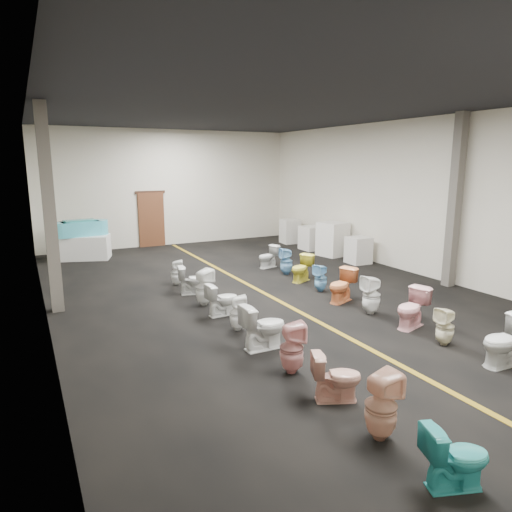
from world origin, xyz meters
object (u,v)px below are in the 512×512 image
(toilet_left_3, at_px, (292,348))
(toilet_right_2, at_px, (445,327))
(toilet_left_9, at_px, (177,273))
(toilet_right_3, at_px, (412,308))
(display_table, at_px, (82,247))
(toilet_right_8, at_px, (286,261))
(toilet_right_5, at_px, (342,286))
(toilet_left_4, at_px, (263,326))
(appliance_crate_c, at_px, (312,238))
(toilet_left_6, at_px, (222,299))
(bathtub, at_px, (80,228))
(toilet_left_1, at_px, (381,406))
(toilet_left_2, at_px, (336,377))
(toilet_right_7, at_px, (302,268))
(toilet_left_5, at_px, (238,313))
(toilet_right_1, at_px, (505,341))
(toilet_right_9, at_px, (268,257))
(appliance_crate_b, at_px, (333,239))
(toilet_left_8, at_px, (193,280))
(toilet_right_6, at_px, (321,278))
(appliance_crate_a, at_px, (358,250))
(toilet_right_4, at_px, (371,295))
(toilet_left_0, at_px, (456,457))
(toilet_left_7, at_px, (204,287))

(toilet_left_3, xyz_separation_m, toilet_right_2, (3.05, -0.31, -0.06))
(toilet_left_9, height_order, toilet_right_3, toilet_right_3)
(display_table, xyz_separation_m, toilet_right_8, (5.07, -5.09, -0.00))
(toilet_right_5, bearing_deg, toilet_left_4, -82.48)
(appliance_crate_c, height_order, toilet_left_6, appliance_crate_c)
(bathtub, xyz_separation_m, toilet_left_4, (1.91, -9.58, -0.66))
(display_table, relative_size, toilet_left_1, 2.11)
(bathtub, xyz_separation_m, toilet_left_2, (1.96, -11.63, -0.72))
(toilet_left_4, relative_size, toilet_right_7, 1.11)
(appliance_crate_c, xyz_separation_m, toilet_left_5, (-6.08, -6.40, -0.09))
(toilet_left_5, bearing_deg, toilet_left_6, 13.02)
(toilet_left_3, relative_size, toilet_right_8, 1.04)
(toilet_left_5, height_order, toilet_right_1, toilet_right_1)
(toilet_left_9, bearing_deg, appliance_crate_c, -50.61)
(toilet_left_1, xyz_separation_m, toilet_left_5, (0.01, 4.05, -0.07))
(toilet_left_5, distance_m, toilet_right_9, 5.49)
(toilet_left_5, distance_m, toilet_right_2, 3.84)
(toilet_left_2, distance_m, toilet_left_5, 3.08)
(toilet_left_2, relative_size, toilet_left_6, 0.97)
(bathtub, distance_m, toilet_left_2, 11.81)
(appliance_crate_b, relative_size, toilet_right_9, 1.69)
(toilet_right_8, bearing_deg, toilet_left_8, -66.57)
(toilet_right_7, bearing_deg, toilet_right_6, -30.02)
(toilet_left_4, bearing_deg, toilet_left_8, -0.81)
(appliance_crate_c, bearing_deg, toilet_right_5, -118.07)
(appliance_crate_a, distance_m, toilet_right_9, 3.04)
(appliance_crate_c, bearing_deg, appliance_crate_b, -90.00)
(toilet_left_4, bearing_deg, toilet_right_7, -41.04)
(toilet_right_4, xyz_separation_m, toilet_right_8, (0.18, 3.89, -0.03))
(appliance_crate_c, relative_size, toilet_left_3, 1.07)
(display_table, height_order, toilet_right_3, same)
(appliance_crate_c, height_order, toilet_right_7, appliance_crate_c)
(toilet_right_7, relative_size, toilet_right_9, 1.06)
(appliance_crate_a, distance_m, toilet_right_6, 3.75)
(bathtub, relative_size, toilet_right_6, 2.60)
(toilet_left_0, height_order, toilet_left_9, toilet_left_0)
(display_table, relative_size, toilet_right_2, 2.56)
(toilet_left_3, distance_m, toilet_left_5, 2.08)
(toilet_left_9, relative_size, toilet_right_9, 0.98)
(bathtub, height_order, toilet_right_7, bathtub)
(toilet_left_6, relative_size, toilet_right_4, 0.83)
(bathtub, relative_size, toilet_left_2, 2.66)
(toilet_left_1, height_order, toilet_left_3, toilet_left_1)
(toilet_left_7, relative_size, toilet_left_8, 1.18)
(toilet_right_5, bearing_deg, toilet_right_8, 154.99)
(toilet_left_0, distance_m, toilet_right_4, 5.45)
(toilet_left_4, relative_size, toilet_right_3, 1.03)
(toilet_right_5, relative_size, toilet_right_6, 1.12)
(appliance_crate_b, height_order, toilet_left_9, appliance_crate_b)
(display_table, relative_size, toilet_right_7, 2.43)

